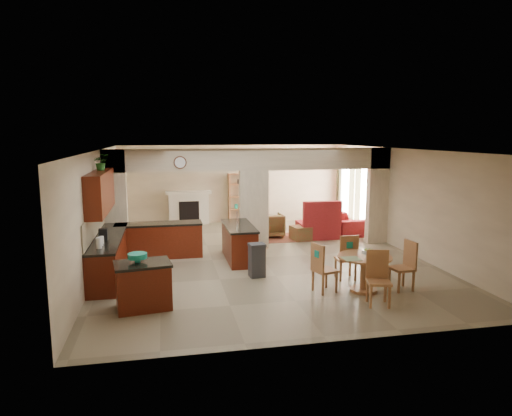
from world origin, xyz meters
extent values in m
plane|color=gray|center=(0.00, 0.00, 0.00)|extent=(10.00, 10.00, 0.00)
plane|color=white|center=(0.00, 0.00, 2.80)|extent=(10.00, 10.00, 0.00)
plane|color=beige|center=(0.00, 5.00, 1.40)|extent=(8.00, 0.00, 8.00)
plane|color=beige|center=(0.00, -5.00, 1.40)|extent=(8.00, 0.00, 8.00)
plane|color=beige|center=(-4.00, 0.00, 1.40)|extent=(0.00, 10.00, 10.00)
plane|color=beige|center=(4.00, 0.00, 1.40)|extent=(0.00, 10.00, 10.00)
cube|color=beige|center=(-3.70, 1.00, 1.40)|extent=(0.60, 0.25, 2.80)
cube|color=beige|center=(0.00, 1.00, 1.10)|extent=(0.80, 0.25, 2.20)
cube|color=beige|center=(3.70, 1.00, 1.40)|extent=(0.60, 0.25, 2.80)
cube|color=beige|center=(0.00, 1.00, 2.50)|extent=(8.00, 0.25, 0.60)
cube|color=#411507|center=(-3.70, -0.80, 0.43)|extent=(0.60, 3.20, 0.86)
cube|color=black|center=(-3.70, -0.80, 0.89)|extent=(0.62, 3.22, 0.05)
cube|color=tan|center=(-3.98, -0.80, 1.20)|extent=(0.02, 3.20, 0.55)
cube|color=#411507|center=(-2.60, 0.57, 0.43)|extent=(2.20, 0.60, 0.86)
cube|color=black|center=(-2.60, 0.57, 0.89)|extent=(2.22, 0.62, 0.05)
cube|color=#411507|center=(-3.82, -0.80, 1.92)|extent=(0.35, 2.40, 0.90)
cube|color=#411507|center=(-0.60, -0.10, 0.43)|extent=(0.65, 1.80, 0.86)
cube|color=black|center=(-0.60, -0.10, 0.89)|extent=(0.70, 1.85, 0.05)
cube|color=silver|center=(-0.60, -0.95, 0.42)|extent=(0.58, 0.04, 0.70)
cylinder|color=#522D1B|center=(-2.00, 0.85, 2.45)|extent=(0.34, 0.03, 0.34)
cube|color=brown|center=(1.20, 2.10, 0.01)|extent=(1.60, 1.30, 0.01)
cube|color=beige|center=(-1.60, 4.84, 0.55)|extent=(1.40, 0.28, 1.10)
cube|color=black|center=(-1.60, 4.70, 0.50)|extent=(0.70, 0.04, 0.70)
cube|color=beige|center=(-1.60, 4.82, 1.15)|extent=(1.60, 0.35, 0.10)
cube|color=brown|center=(0.35, 4.82, 0.90)|extent=(1.00, 0.32, 1.80)
cube|color=white|center=(3.97, 2.30, 1.20)|extent=(0.02, 0.90, 1.90)
cube|color=white|center=(3.97, 4.00, 1.20)|extent=(0.02, 0.90, 1.90)
cube|color=white|center=(3.97, 3.15, 1.05)|extent=(0.02, 0.70, 2.10)
cube|color=#392017|center=(3.93, 1.70, 1.20)|extent=(0.10, 0.28, 2.30)
cube|color=#392017|center=(3.93, 2.90, 1.20)|extent=(0.10, 0.28, 2.30)
cube|color=#392017|center=(3.93, 3.40, 1.20)|extent=(0.10, 0.28, 2.30)
cube|color=#392017|center=(3.93, 4.60, 1.20)|extent=(0.10, 0.28, 2.30)
cylinder|color=white|center=(1.50, 3.00, 2.56)|extent=(1.00, 1.00, 0.10)
cube|color=#411507|center=(-2.86, -2.99, 0.41)|extent=(1.04, 0.80, 0.82)
cube|color=black|center=(-2.86, -2.99, 0.84)|extent=(1.10, 0.86, 0.05)
cylinder|color=#159177|center=(-2.94, -2.94, 0.95)|extent=(0.35, 0.35, 0.16)
cube|color=#313133|center=(-0.43, -1.57, 0.35)|extent=(0.36, 0.32, 0.71)
cylinder|color=brown|center=(1.52, -2.94, 0.73)|extent=(1.09, 1.09, 0.04)
cylinder|color=brown|center=(1.52, -2.94, 0.37)|extent=(0.16, 0.16, 0.71)
cylinder|color=brown|center=(1.52, -2.94, 0.03)|extent=(0.56, 0.56, 0.06)
cylinder|color=#7CA924|center=(1.59, -2.97, 0.82)|extent=(0.27, 0.27, 0.15)
imported|color=maroon|center=(3.30, 2.87, 0.38)|extent=(2.66, 1.16, 0.76)
cube|color=maroon|center=(2.23, 1.99, 0.24)|extent=(1.20, 0.99, 0.47)
imported|color=maroon|center=(0.78, 2.34, 0.37)|extent=(0.79, 0.81, 0.73)
cube|color=maroon|center=(1.62, 1.76, 0.21)|extent=(0.66, 0.66, 0.42)
imported|color=#144B14|center=(-3.82, -0.41, 2.56)|extent=(0.43, 0.41, 0.38)
cube|color=brown|center=(1.47, -2.09, 0.45)|extent=(0.44, 0.44, 0.05)
cube|color=brown|center=(1.65, -1.93, 0.22)|extent=(0.04, 0.04, 0.44)
cube|color=brown|center=(1.31, -1.91, 0.22)|extent=(0.04, 0.04, 0.44)
cube|color=brown|center=(1.63, -2.27, 0.22)|extent=(0.04, 0.04, 0.44)
cube|color=brown|center=(1.29, -2.25, 0.22)|extent=(0.04, 0.04, 0.44)
cube|color=brown|center=(1.46, -2.28, 0.75)|extent=(0.42, 0.06, 0.55)
cube|color=#159177|center=(1.46, -2.31, 0.82)|extent=(0.14, 0.02, 0.14)
cube|color=brown|center=(2.32, -3.01, 0.45)|extent=(0.46, 0.46, 0.05)
cube|color=brown|center=(2.13, -2.85, 0.22)|extent=(0.04, 0.04, 0.44)
cube|color=brown|center=(2.17, -3.19, 0.22)|extent=(0.04, 0.04, 0.44)
cube|color=brown|center=(2.47, -2.82, 0.22)|extent=(0.04, 0.04, 0.44)
cube|color=brown|center=(2.51, -3.16, 0.22)|extent=(0.04, 0.04, 0.44)
cube|color=brown|center=(2.51, -2.98, 0.75)|extent=(0.08, 0.42, 0.55)
cube|color=#159177|center=(2.54, -2.98, 0.82)|extent=(0.02, 0.14, 0.14)
cube|color=brown|center=(1.46, -3.71, 0.45)|extent=(0.51, 0.51, 0.05)
cube|color=brown|center=(1.25, -3.84, 0.22)|extent=(0.04, 0.04, 0.44)
cube|color=brown|center=(1.58, -3.92, 0.22)|extent=(0.04, 0.04, 0.44)
cube|color=brown|center=(1.34, -3.51, 0.22)|extent=(0.04, 0.04, 0.44)
cube|color=brown|center=(1.67, -3.59, 0.22)|extent=(0.04, 0.04, 0.44)
cube|color=brown|center=(1.51, -3.53, 0.75)|extent=(0.42, 0.14, 0.55)
cube|color=#159177|center=(1.51, -3.51, 0.82)|extent=(0.14, 0.04, 0.14)
cube|color=brown|center=(0.73, -2.81, 0.45)|extent=(0.53, 0.53, 0.05)
cube|color=brown|center=(0.94, -2.92, 0.22)|extent=(0.04, 0.04, 0.44)
cube|color=brown|center=(0.84, -2.60, 0.22)|extent=(0.04, 0.04, 0.44)
cube|color=brown|center=(0.61, -3.02, 0.22)|extent=(0.04, 0.04, 0.44)
cube|color=brown|center=(0.51, -2.70, 0.22)|extent=(0.04, 0.04, 0.44)
cube|color=brown|center=(0.54, -2.86, 0.75)|extent=(0.16, 0.41, 0.55)
cube|color=#159177|center=(0.52, -2.87, 0.82)|extent=(0.05, 0.14, 0.14)
camera|label=1|loc=(-2.41, -11.29, 3.19)|focal=32.00mm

